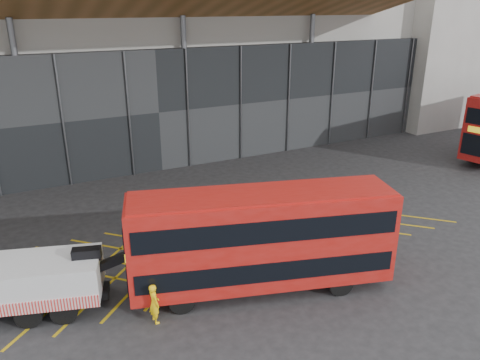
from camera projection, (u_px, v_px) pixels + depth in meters
ground_plane at (197, 248)px, 21.80m from camera, size 120.00×120.00×0.00m
road_markings at (243, 237)px, 22.81m from camera, size 21.56×7.16×0.01m
construction_building at (125, 28)px, 34.78m from camera, size 55.00×23.97×18.00m
east_building at (440, 11)px, 45.15m from camera, size 15.00×12.00×20.00m
bus_towed at (262, 237)px, 17.98m from camera, size 10.37×5.08×4.13m
worker at (154, 303)px, 16.53m from camera, size 0.43×0.60×1.53m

